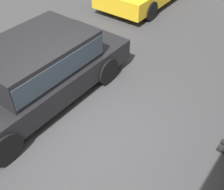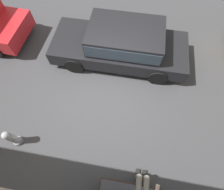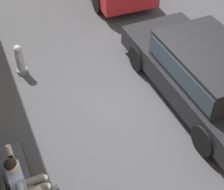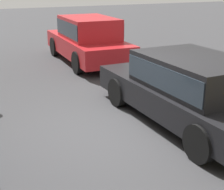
% 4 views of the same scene
% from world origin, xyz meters
% --- Properties ---
extents(ground_plane, '(60.00, 60.00, 0.00)m').
position_xyz_m(ground_plane, '(0.00, 0.00, 0.00)').
color(ground_plane, '#38383A').
extents(parked_car_mid, '(4.55, 1.90, 1.36)m').
position_xyz_m(parked_car_mid, '(-0.30, -1.54, 0.75)').
color(parked_car_mid, black).
rests_on(parked_car_mid, ground_plane).
extents(fire_hydrant, '(0.38, 0.26, 0.81)m').
position_xyz_m(fire_hydrant, '(2.18, 2.00, 0.39)').
color(fire_hydrant, slate).
rests_on(fire_hydrant, ground_plane).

